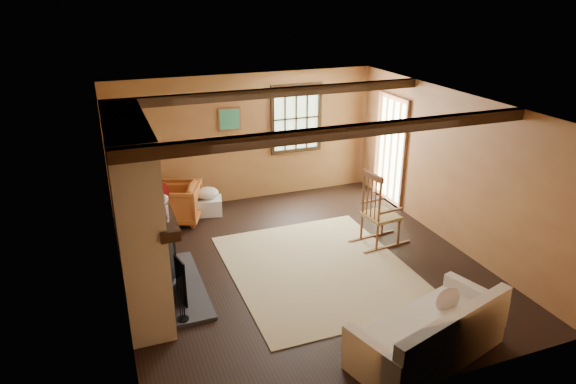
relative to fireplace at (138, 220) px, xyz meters
name	(u,v)px	position (x,y,z in m)	size (l,w,h in m)	color
ground	(301,265)	(2.23, 0.00, -1.10)	(5.50, 5.50, 0.00)	black
room_envelope	(309,153)	(2.45, 0.26, 0.53)	(5.02, 5.52, 2.44)	#9B6437
fireplace	(138,220)	(0.00, 0.00, 0.00)	(1.02, 2.30, 2.40)	brown
rug	(319,268)	(2.43, -0.20, -1.10)	(2.50, 3.00, 0.01)	tan
rocking_chair	(379,214)	(3.63, 0.21, -0.59)	(0.93, 0.56, 1.23)	tan
sofa	(431,337)	(2.80, -2.39, -0.84)	(1.98, 1.29, 0.74)	white
firewood_pile	(150,212)	(0.34, 2.45, -0.98)	(0.68, 0.12, 0.25)	brown
laundry_basket	(208,206)	(1.35, 2.29, -0.95)	(0.50, 0.38, 0.30)	white
basket_pillow	(207,193)	(1.35, 2.29, -0.70)	(0.41, 0.33, 0.21)	white
armchair	(178,203)	(0.80, 2.17, -0.76)	(0.74, 0.76, 0.69)	#BF6026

